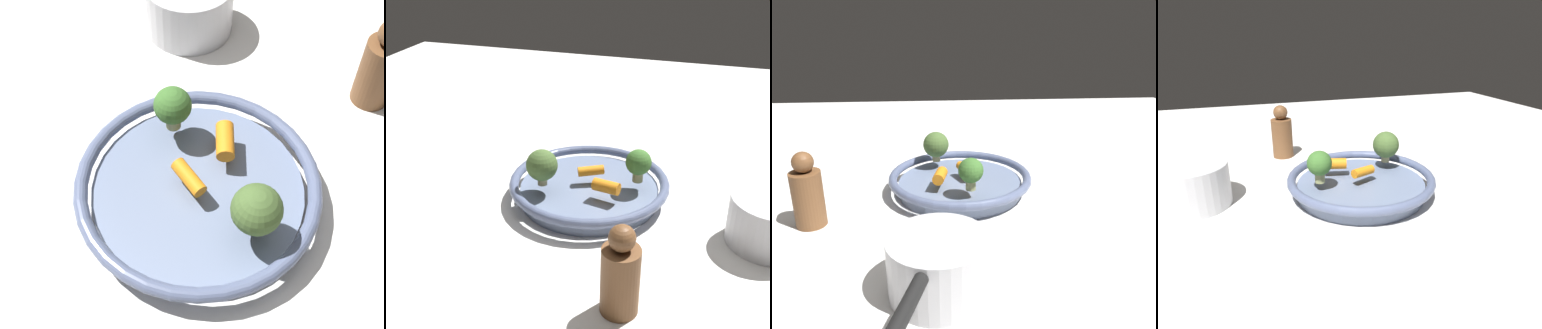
{
  "view_description": "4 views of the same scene",
  "coord_description": "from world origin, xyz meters",
  "views": [
    {
      "loc": [
        0.33,
        -0.07,
        0.55
      ],
      "look_at": [
        0.0,
        -0.01,
        0.07
      ],
      "focal_mm": 52.08,
      "sensor_mm": 36.0,
      "label": 1
    },
    {
      "loc": [
        -0.21,
        0.72,
        0.45
      ],
      "look_at": [
        0.02,
        -0.0,
        0.06
      ],
      "focal_mm": 46.58,
      "sensor_mm": 36.0,
      "label": 2
    },
    {
      "loc": [
        -0.68,
        0.05,
        0.31
      ],
      "look_at": [
        0.01,
        -0.01,
        0.05
      ],
      "focal_mm": 35.42,
      "sensor_mm": 36.0,
      "label": 3
    },
    {
      "loc": [
        -0.2,
        -0.55,
        0.29
      ],
      "look_at": [
        -0.02,
        -0.0,
        0.06
      ],
      "focal_mm": 31.62,
      "sensor_mm": 36.0,
      "label": 4
    }
  ],
  "objects": [
    {
      "name": "broccoli_floret_mid",
      "position": [
        -0.08,
        -0.01,
        0.07
      ],
      "size": [
        0.04,
        0.04,
        0.06
      ],
      "color": "tan",
      "rests_on": "serving_bowl"
    },
    {
      "name": "broccoli_floret_edge",
      "position": [
        0.07,
        0.05,
        0.08
      ],
      "size": [
        0.05,
        0.05,
        0.06
      ],
      "color": "tan",
      "rests_on": "serving_bowl"
    },
    {
      "name": "pepper_mill",
      "position": [
        -0.11,
        0.25,
        0.06
      ],
      "size": [
        0.05,
        0.05,
        0.13
      ],
      "color": "brown",
      "rests_on": "ground_plane"
    },
    {
      "name": "baby_carrot_near_rim",
      "position": [
        -0.0,
        -0.01,
        0.05
      ],
      "size": [
        0.05,
        0.03,
        0.02
      ],
      "primitive_type": "cylinder",
      "rotation": [
        1.62,
        0.0,
        2.0
      ],
      "color": "orange",
      "rests_on": "serving_bowl"
    },
    {
      "name": "saucepan",
      "position": [
        -0.3,
        0.05,
        0.04
      ],
      "size": [
        0.2,
        0.13,
        0.08
      ],
      "color": "silver",
      "rests_on": "ground_plane"
    },
    {
      "name": "ground_plane",
      "position": [
        0.0,
        0.0,
        0.0
      ],
      "size": [
        1.85,
        1.85,
        0.0
      ],
      "primitive_type": "plane",
      "color": "silver"
    },
    {
      "name": "serving_bowl",
      "position": [
        0.0,
        0.0,
        0.02
      ],
      "size": [
        0.28,
        0.28,
        0.04
      ],
      "color": "slate",
      "rests_on": "ground_plane"
    },
    {
      "name": "baby_carrot_left",
      "position": [
        -0.04,
        0.04,
        0.05
      ],
      "size": [
        0.05,
        0.03,
        0.02
      ],
      "primitive_type": "cylinder",
      "rotation": [
        1.59,
        0.0,
        1.37
      ],
      "color": "orange",
      "rests_on": "serving_bowl"
    }
  ]
}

